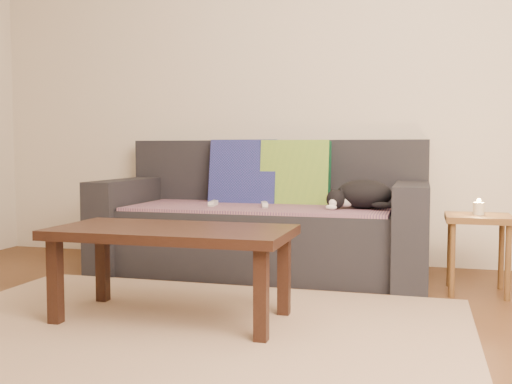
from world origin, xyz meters
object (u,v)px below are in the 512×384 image
wii_remote_a (213,203)px  coffee_table (172,239)px  side_table (478,229)px  cat (362,195)px  wii_remote_b (265,205)px  sofa (264,224)px

wii_remote_a → coffee_table: size_ratio=0.14×
side_table → cat: bearing=164.1°
cat → wii_remote_b: bearing=-167.3°
sofa → wii_remote_b: (0.05, -0.16, 0.15)m
sofa → wii_remote_b: bearing=-73.5°
side_table → coffee_table: 1.72m
coffee_table → wii_remote_a: bearing=99.9°
side_table → coffee_table: (-1.42, -0.97, 0.02)m
cat → side_table: 0.71m
coffee_table → side_table: bearing=34.2°
cat → coffee_table: cat is taller
wii_remote_b → coffee_table: 1.11m
cat → sofa: bearing=178.5°
sofa → wii_remote_b: 0.22m
sofa → cat: (0.65, -0.10, 0.22)m
wii_remote_b → wii_remote_a: bearing=71.7°
wii_remote_b → side_table: size_ratio=0.34×
sofa → wii_remote_a: sofa is taller
wii_remote_a → side_table: size_ratio=0.34×
cat → coffee_table: size_ratio=0.38×
cat → side_table: bearing=-8.5°
cat → side_table: (0.66, -0.19, -0.16)m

